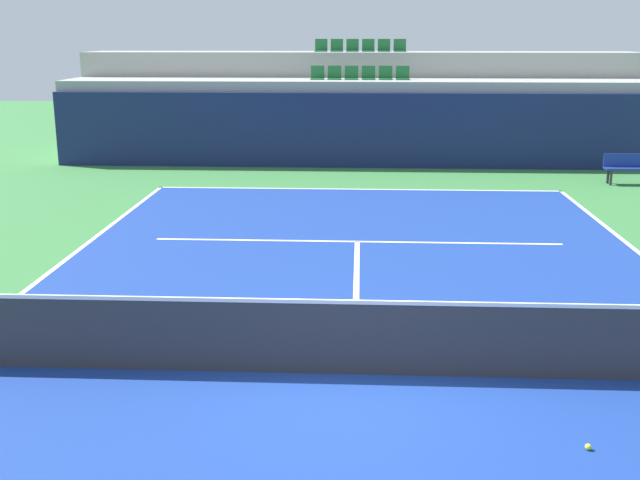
# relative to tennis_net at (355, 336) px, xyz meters

# --- Properties ---
(ground_plane) EXTENTS (80.00, 80.00, 0.00)m
(ground_plane) POSITION_rel_tennis_net_xyz_m (0.00, 0.00, -0.51)
(ground_plane) COLOR #387A3D
(court_surface) EXTENTS (11.00, 24.00, 0.01)m
(court_surface) POSITION_rel_tennis_net_xyz_m (0.00, 0.00, -0.50)
(court_surface) COLOR navy
(court_surface) RESTS_ON ground_plane
(baseline_far) EXTENTS (11.00, 0.10, 0.00)m
(baseline_far) POSITION_rel_tennis_net_xyz_m (0.00, 11.95, -0.50)
(baseline_far) COLOR white
(baseline_far) RESTS_ON court_surface
(service_line_far) EXTENTS (8.26, 0.10, 0.00)m
(service_line_far) POSITION_rel_tennis_net_xyz_m (0.00, 6.40, -0.50)
(service_line_far) COLOR white
(service_line_far) RESTS_ON court_surface
(centre_service_line) EXTENTS (0.10, 6.40, 0.00)m
(centre_service_line) POSITION_rel_tennis_net_xyz_m (0.00, 3.20, -0.50)
(centre_service_line) COLOR white
(centre_service_line) RESTS_ON court_surface
(back_wall) EXTENTS (19.35, 0.30, 2.34)m
(back_wall) POSITION_rel_tennis_net_xyz_m (0.00, 15.66, 0.66)
(back_wall) COLOR navy
(back_wall) RESTS_ON ground_plane
(stands_tier_lower) EXTENTS (19.35, 2.40, 2.66)m
(stands_tier_lower) POSITION_rel_tennis_net_xyz_m (0.00, 17.01, 0.82)
(stands_tier_lower) COLOR #9E9E99
(stands_tier_lower) RESTS_ON ground_plane
(stands_tier_upper) EXTENTS (19.35, 2.40, 3.50)m
(stands_tier_upper) POSITION_rel_tennis_net_xyz_m (0.00, 19.41, 1.24)
(stands_tier_upper) COLOR #9E9E99
(stands_tier_upper) RESTS_ON ground_plane
(seating_row_lower) EXTENTS (3.23, 0.44, 0.44)m
(seating_row_lower) POSITION_rel_tennis_net_xyz_m (-0.00, 17.10, 2.28)
(seating_row_lower) COLOR #1E6633
(seating_row_lower) RESTS_ON stands_tier_lower
(seating_row_upper) EXTENTS (3.23, 0.44, 0.44)m
(seating_row_upper) POSITION_rel_tennis_net_xyz_m (-0.00, 19.50, 3.11)
(seating_row_upper) COLOR #1E6633
(seating_row_upper) RESTS_ON stands_tier_upper
(tennis_net) EXTENTS (11.08, 0.08, 1.07)m
(tennis_net) POSITION_rel_tennis_net_xyz_m (0.00, 0.00, 0.00)
(tennis_net) COLOR black
(tennis_net) RESTS_ON court_surface
(player_bench) EXTENTS (1.50, 0.40, 0.85)m
(player_bench) POSITION_rel_tennis_net_xyz_m (7.66, 13.17, -0.00)
(player_bench) COLOR navy
(player_bench) RESTS_ON ground_plane
(tennis_ball_0) EXTENTS (0.07, 0.07, 0.07)m
(tennis_ball_0) POSITION_rel_tennis_net_xyz_m (2.39, -1.72, -0.47)
(tennis_ball_0) COLOR #CCE033
(tennis_ball_0) RESTS_ON court_surface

